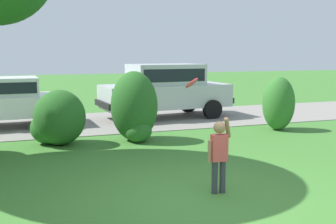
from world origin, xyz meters
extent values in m
plane|color=#3D752D|center=(0.00, 0.00, 0.00)|extent=(80.00, 80.00, 0.00)
cube|color=gray|center=(0.00, 7.76, 0.01)|extent=(28.00, 4.40, 0.02)
ellipsoid|color=#286023|center=(-1.79, 4.78, 0.70)|extent=(1.29, 1.29, 1.40)
ellipsoid|color=#286023|center=(-2.05, 4.98, 0.42)|extent=(0.92, 0.92, 0.83)
ellipsoid|color=#286023|center=(0.12, 4.66, 0.92)|extent=(1.24, 1.26, 1.84)
ellipsoid|color=#286023|center=(0.15, 4.37, 0.32)|extent=(0.70, 0.70, 0.63)
ellipsoid|color=#33702B|center=(4.60, 4.66, 0.80)|extent=(0.98, 0.92, 1.61)
cube|color=white|center=(-3.04, 7.92, 1.28)|extent=(1.74, 1.68, 0.56)
cube|color=black|center=(-3.04, 7.92, 1.28)|extent=(1.61, 1.70, 0.34)
cylinder|color=black|center=(-2.01, 7.01, 0.30)|extent=(0.61, 0.24, 0.60)
cylinder|color=black|center=(-2.08, 8.89, 0.30)|extent=(0.61, 0.24, 0.60)
cube|color=black|center=(-1.21, 7.98, 0.52)|extent=(0.19, 1.75, 0.20)
cube|color=silver|center=(2.15, 8.01, 0.80)|extent=(4.64, 2.22, 0.80)
cube|color=silver|center=(2.15, 8.01, 1.56)|extent=(2.61, 1.83, 0.72)
cube|color=black|center=(2.15, 8.01, 1.56)|extent=(2.41, 1.83, 0.43)
cylinder|color=black|center=(0.84, 6.95, 0.34)|extent=(0.70, 0.28, 0.68)
cylinder|color=black|center=(0.68, 8.82, 0.34)|extent=(0.70, 0.28, 0.68)
cylinder|color=black|center=(3.62, 7.19, 0.34)|extent=(0.70, 0.28, 0.68)
cylinder|color=black|center=(3.46, 9.06, 0.34)|extent=(0.70, 0.28, 0.68)
cube|color=black|center=(-0.13, 7.81, 0.60)|extent=(0.27, 1.75, 0.20)
cube|color=black|center=(4.43, 8.20, 0.60)|extent=(0.27, 1.75, 0.20)
cylinder|color=#383842|center=(0.29, 0.16, 0.28)|extent=(0.10, 0.10, 0.55)
cylinder|color=#383842|center=(0.43, 0.15, 0.28)|extent=(0.10, 0.10, 0.55)
cube|color=#DB4C4C|center=(0.36, 0.16, 0.77)|extent=(0.27, 0.18, 0.44)
sphere|color=#A37556|center=(0.36, 0.16, 1.11)|extent=(0.20, 0.20, 0.20)
cylinder|color=#A37556|center=(0.53, 0.19, 1.09)|extent=(0.21, 0.23, 0.39)
cylinder|color=#A37556|center=(0.20, 0.17, 0.72)|extent=(0.07, 0.07, 0.36)
cylinder|color=red|center=(0.36, 1.33, 1.75)|extent=(0.32, 0.26, 0.27)
cylinder|color=orange|center=(0.36, 1.33, 1.76)|extent=(0.18, 0.15, 0.16)
camera|label=1|loc=(-2.61, -5.74, 2.31)|focal=43.83mm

